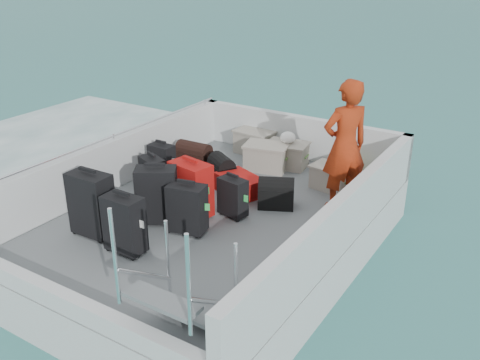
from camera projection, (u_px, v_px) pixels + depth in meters
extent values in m
plane|color=#1C625E|center=(216.00, 254.00, 7.22)|extent=(160.00, 160.00, 0.00)
cube|color=silver|center=(216.00, 235.00, 7.10)|extent=(3.60, 5.00, 0.60)
cube|color=slate|center=(215.00, 214.00, 6.97)|extent=(3.30, 4.70, 0.02)
cube|color=silver|center=(116.00, 162.00, 7.68)|extent=(0.14, 5.00, 0.70)
cube|color=silver|center=(341.00, 223.00, 5.98)|extent=(0.14, 5.00, 0.70)
cube|color=silver|center=(300.00, 137.00, 8.71)|extent=(3.60, 0.14, 0.70)
cube|color=silver|center=(68.00, 303.00, 5.05)|extent=(3.60, 0.14, 0.20)
cylinder|color=silver|center=(113.00, 136.00, 7.52)|extent=(0.04, 4.80, 0.04)
cube|color=black|center=(92.00, 205.00, 6.30)|extent=(0.52, 0.30, 0.79)
cube|color=black|center=(153.00, 178.00, 7.30)|extent=(0.44, 0.35, 0.59)
cube|color=black|center=(162.00, 162.00, 7.91)|extent=(0.37, 0.22, 0.54)
cube|color=black|center=(124.00, 225.00, 5.96)|extent=(0.45, 0.26, 0.69)
cube|color=black|center=(157.00, 196.00, 6.61)|extent=(0.58, 0.52, 0.73)
cube|color=#9E120C|center=(191.00, 190.00, 6.78)|extent=(0.57, 0.40, 0.72)
cube|color=black|center=(187.00, 209.00, 6.39)|extent=(0.49, 0.35, 0.62)
cube|color=black|center=(233.00, 198.00, 6.80)|extent=(0.40, 0.27, 0.52)
cube|color=#9E120C|center=(239.00, 185.00, 7.49)|extent=(0.78, 0.65, 0.26)
cube|color=#9C9488|center=(255.00, 143.00, 8.95)|extent=(0.64, 0.47, 0.37)
cube|color=#9C9488|center=(266.00, 158.00, 8.29)|extent=(0.71, 0.57, 0.38)
cube|color=#9C9488|center=(287.00, 156.00, 8.40)|extent=(0.66, 0.50, 0.36)
cube|color=#9C9488|center=(331.00, 178.00, 7.63)|extent=(0.57, 0.43, 0.31)
ellipsoid|color=yellow|center=(353.00, 169.00, 8.07)|extent=(0.28, 0.26, 0.22)
ellipsoid|color=white|center=(288.00, 139.00, 8.29)|extent=(0.24, 0.24, 0.18)
imported|color=red|center=(345.00, 146.00, 6.80)|extent=(0.72, 0.76, 1.73)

